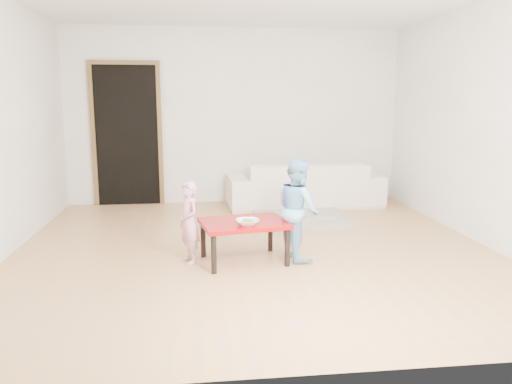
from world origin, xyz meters
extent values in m
cube|color=tan|center=(0.00, 0.00, 0.00)|extent=(5.00, 5.00, 0.01)
cube|color=white|center=(0.00, 2.50, 1.30)|extent=(5.00, 0.02, 2.60)
cube|color=white|center=(2.50, 0.00, 1.30)|extent=(0.02, 5.00, 2.60)
imported|color=white|center=(0.98, 2.05, 0.33)|extent=(2.28, 0.97, 0.66)
cube|color=orange|center=(0.52, 1.83, 0.49)|extent=(0.49, 0.44, 0.12)
imported|color=white|center=(-0.12, -0.56, 0.43)|extent=(0.22, 0.22, 0.05)
imported|color=#D05F8B|center=(-0.67, -0.38, 0.40)|extent=(0.30, 0.34, 0.80)
imported|color=#68C1F2|center=(0.39, -0.37, 0.50)|extent=(0.50, 0.57, 1.00)
imported|color=teal|center=(-0.37, 0.80, 0.06)|extent=(0.36, 0.36, 0.11)
camera|label=1|loc=(-0.58, -5.08, 1.58)|focal=35.00mm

